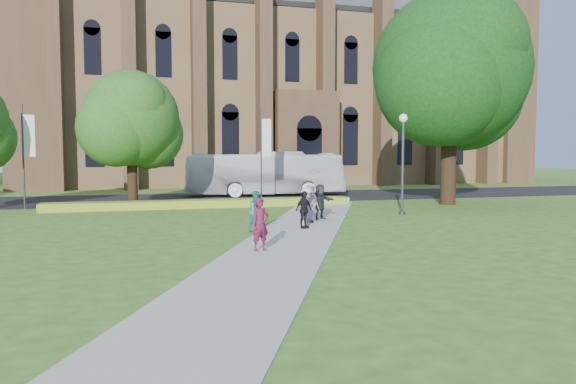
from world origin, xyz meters
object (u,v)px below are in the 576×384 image
object	(u,v)px
large_tree	(450,69)
pedestrian_0	(260,224)
tour_coach	(264,174)
streetlamp	(403,151)

from	to	relation	value
large_tree	pedestrian_0	xyz separation A→B (m)	(-15.14, -13.24, -7.46)
tour_coach	pedestrian_0	bearing A→B (deg)	172.07
streetlamp	large_tree	xyz separation A→B (m)	(5.50, 4.50, 5.07)
streetlamp	pedestrian_0	distance (m)	13.23
streetlamp	large_tree	distance (m)	8.73
streetlamp	pedestrian_0	size ratio (longest dim) A/B	3.02
tour_coach	streetlamp	bearing A→B (deg)	-158.77
pedestrian_0	large_tree	bearing A→B (deg)	20.68
streetlamp	large_tree	world-z (taller)	large_tree
tour_coach	pedestrian_0	distance (m)	23.83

